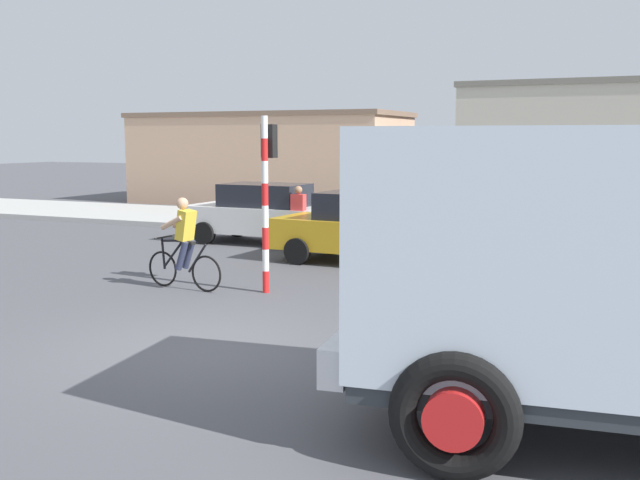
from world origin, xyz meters
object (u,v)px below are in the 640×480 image
(car_white_mid, at_px, (365,227))
(pedestrian_near_kerb, at_px, (298,217))
(traffic_light_pole, at_px, (267,179))
(cyclist, at_px, (184,243))
(car_red_near, at_px, (262,213))

(car_white_mid, bearing_deg, pedestrian_near_kerb, 151.49)
(traffic_light_pole, bearing_deg, car_white_mid, 81.35)
(cyclist, distance_m, car_white_mid, 4.57)
(cyclist, xyz_separation_m, pedestrian_near_kerb, (-0.15, 5.29, -0.02))
(car_red_near, relative_size, car_white_mid, 0.99)
(cyclist, relative_size, traffic_light_pole, 0.54)
(pedestrian_near_kerb, bearing_deg, cyclist, -88.35)
(car_white_mid, bearing_deg, traffic_light_pole, -98.65)
(cyclist, bearing_deg, car_red_near, 104.76)
(car_red_near, bearing_deg, traffic_light_pole, -60.86)
(cyclist, xyz_separation_m, car_red_near, (-1.58, 6.00, -0.05))
(cyclist, relative_size, pedestrian_near_kerb, 1.06)
(car_red_near, relative_size, pedestrian_near_kerb, 2.49)
(cyclist, height_order, traffic_light_pole, traffic_light_pole)
(cyclist, relative_size, car_red_near, 0.43)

